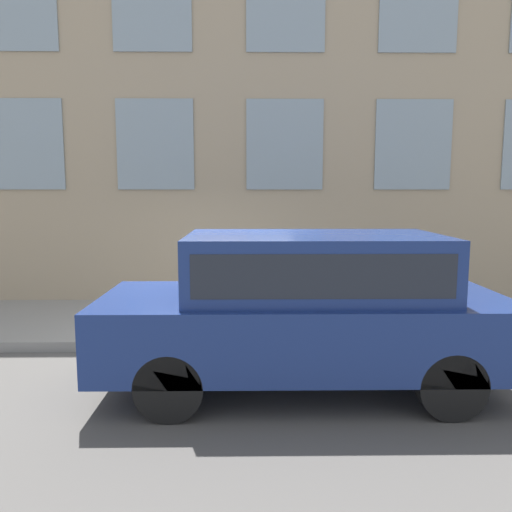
{
  "coord_description": "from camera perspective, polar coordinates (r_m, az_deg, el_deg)",
  "views": [
    {
      "loc": [
        -7.2,
        -0.58,
        2.38
      ],
      "look_at": [
        0.6,
        -0.68,
        1.36
      ],
      "focal_mm": 35.0,
      "sensor_mm": 36.0,
      "label": 1
    }
  ],
  "objects": [
    {
      "name": "parked_truck_navy_near",
      "position": [
        5.98,
        5.87,
        -5.3
      ],
      "size": [
        1.88,
        4.75,
        1.88
      ],
      "color": "black",
      "rests_on": "ground_plane"
    },
    {
      "name": "building_facade",
      "position": [
        10.43,
        -4.11,
        16.58
      ],
      "size": [
        0.33,
        40.0,
        8.08
      ],
      "color": "tan",
      "rests_on": "ground_plane"
    },
    {
      "name": "sidewalk",
      "position": [
        8.98,
        -4.47,
        -7.45
      ],
      "size": [
        2.93,
        60.0,
        0.16
      ],
      "color": "gray",
      "rests_on": "ground_plane"
    },
    {
      "name": "fire_hydrant",
      "position": [
        7.97,
        -3.09,
        -6.09
      ],
      "size": [
        0.28,
        0.41,
        0.71
      ],
      "color": "#2D7260",
      "rests_on": "sidewalk"
    },
    {
      "name": "person",
      "position": [
        7.98,
        3.08,
        -1.8
      ],
      "size": [
        0.38,
        0.25,
        1.58
      ],
      "rotation": [
        0.0,
        0.0,
        2.71
      ],
      "color": "#998466",
      "rests_on": "sidewalk"
    },
    {
      "name": "ground_plane",
      "position": [
        7.61,
        -5.18,
        -10.85
      ],
      "size": [
        80.0,
        80.0,
        0.0
      ],
      "primitive_type": "plane",
      "color": "#514F4C"
    }
  ]
}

